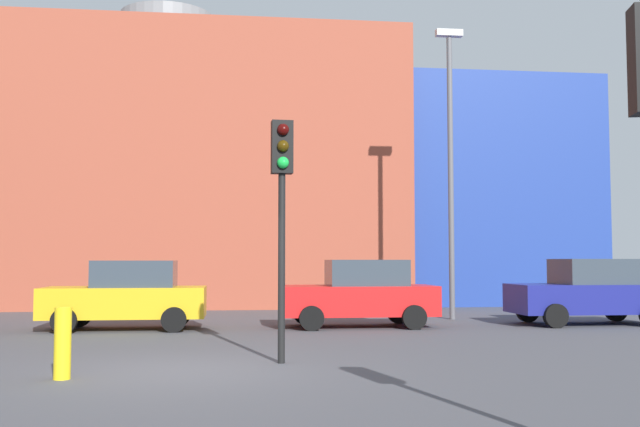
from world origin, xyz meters
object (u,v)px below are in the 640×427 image
parked_car_2 (360,293)px  street_lamp (450,155)px  parked_car_3 (589,292)px  traffic_light_island (282,184)px  parked_car_1 (128,295)px  bollard_yellow_0 (63,343)px

parked_car_2 → street_lamp: 5.45m
parked_car_2 → parked_car_3: bearing=180.0°
parked_car_2 → street_lamp: (3.10, 2.10, 3.97)m
parked_car_2 → traffic_light_island: bearing=69.1°
parked_car_2 → parked_car_3: (6.24, -0.00, 0.01)m
parked_car_1 → traffic_light_island: traffic_light_island is taller
traffic_light_island → street_lamp: 10.28m
parked_car_3 → street_lamp: 5.47m
parked_car_3 → bollard_yellow_0: bearing=32.6°
parked_car_1 → traffic_light_island: bearing=118.1°
parked_car_2 → bollard_yellow_0: size_ratio=3.85×
street_lamp → parked_car_3: bearing=-33.8°
parked_car_1 → street_lamp: (8.94, 2.10, 3.98)m
traffic_light_island → street_lamp: size_ratio=0.47×
street_lamp → parked_car_2: bearing=-145.9°
parked_car_1 → parked_car_3: parked_car_3 is taller
parked_car_1 → parked_car_3: (12.08, 0.00, 0.02)m
parked_car_3 → street_lamp: (-3.14, 2.10, 3.95)m
bollard_yellow_0 → parked_car_3: bearing=32.6°
parked_car_1 → parked_car_2: bearing=-180.0°
traffic_light_island → bollard_yellow_0: (-3.24, -1.24, -2.48)m
traffic_light_island → street_lamp: street_lamp is taller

